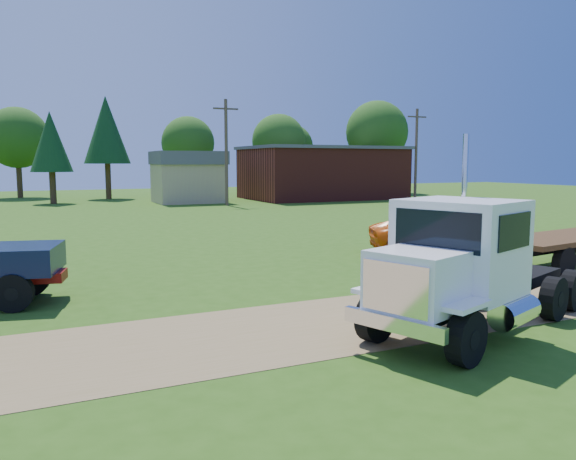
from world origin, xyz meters
name	(u,v)px	position (x,y,z in m)	size (l,w,h in m)	color
ground	(448,307)	(0.00, 0.00, 0.00)	(140.00, 140.00, 0.00)	#2B5111
dirt_track	(448,307)	(0.00, 0.00, 0.01)	(120.00, 4.20, 0.01)	olive
white_semi_tractor	(462,267)	(-1.36, -1.94, 1.48)	(7.26, 4.48, 4.33)	black
orange_pickup	(440,235)	(5.47, 6.83, 0.78)	(2.60, 5.63, 1.56)	#E75C0A
flatbed_trailer	(575,241)	(8.34, 2.88, 0.85)	(7.99, 3.44, 1.98)	#392812
spectator_a	(511,273)	(1.11, -0.97, 0.98)	(0.72, 0.47, 1.97)	#999999
spectator_b	(441,222)	(7.25, 8.91, 1.00)	(0.97, 0.76, 2.00)	#999999
brick_building	(322,173)	(18.00, 40.00, 2.66)	(15.40, 10.40, 5.30)	maroon
tan_shed	(188,176)	(4.00, 40.00, 2.42)	(6.20, 5.40, 4.70)	tan
utility_poles	(226,150)	(6.00, 35.00, 4.71)	(42.20, 0.28, 9.00)	brown
tree_row	(149,135)	(2.34, 49.02, 6.53)	(59.33, 15.84, 11.11)	#382417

